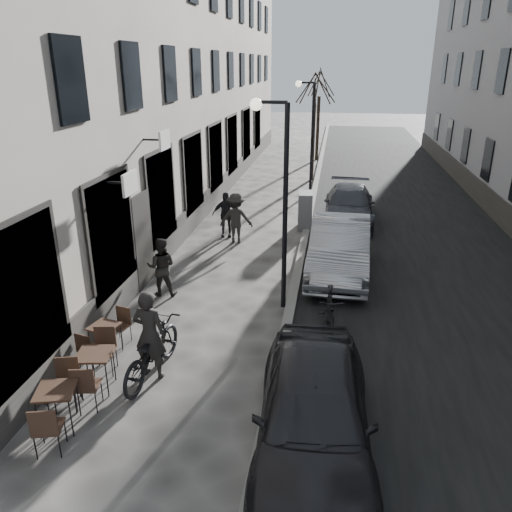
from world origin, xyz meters
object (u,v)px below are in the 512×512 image
(bistro_set_c, at_px, (105,337))
(utility_cabinet, at_px, (305,211))
(streetlamp_near, at_px, (278,184))
(car_far, at_px, (349,205))
(bicycle, at_px, (151,350))
(pedestrian_near, at_px, (161,267))
(streetlamp_far, at_px, (309,125))
(pedestrian_mid, at_px, (236,218))
(car_mid, at_px, (340,247))
(bistro_set_a, at_px, (58,404))
(bistro_set_b, at_px, (96,367))
(tree_near, at_px, (315,88))
(tree_far, at_px, (320,83))
(pedestrian_far, at_px, (226,215))
(car_near, at_px, (314,412))
(moped, at_px, (330,314))
(sign_board, at_px, (43,375))

(bistro_set_c, height_order, utility_cabinet, utility_cabinet)
(streetlamp_near, xyz_separation_m, car_far, (1.90, 7.69, -2.49))
(bicycle, relative_size, pedestrian_near, 1.35)
(utility_cabinet, distance_m, pedestrian_near, 7.18)
(streetlamp_far, xyz_separation_m, pedestrian_mid, (-1.95, -7.39, -2.29))
(car_mid, bearing_deg, bistro_set_a, -119.42)
(streetlamp_near, height_order, car_mid, streetlamp_near)
(streetlamp_far, height_order, bistro_set_b, streetlamp_far)
(car_far, bearing_deg, bistro_set_a, -109.84)
(tree_near, relative_size, tree_far, 1.00)
(utility_cabinet, xyz_separation_m, pedestrian_far, (-2.71, -1.37, 0.12))
(pedestrian_mid, relative_size, pedestrian_far, 1.07)
(tree_far, xyz_separation_m, car_far, (1.83, -13.31, -3.99))
(tree_near, distance_m, car_mid, 13.18)
(bistro_set_c, height_order, pedestrian_far, pedestrian_far)
(streetlamp_far, bearing_deg, pedestrian_mid, -104.76)
(car_near, bearing_deg, streetlamp_near, 100.64)
(pedestrian_mid, height_order, car_far, pedestrian_mid)
(tree_near, height_order, moped, tree_near)
(car_near, bearing_deg, car_far, 84.17)
(tree_far, height_order, sign_board, tree_far)
(streetlamp_far, relative_size, pedestrian_far, 3.15)
(utility_cabinet, distance_m, pedestrian_mid, 2.95)
(sign_board, xyz_separation_m, car_far, (5.74, 11.99, 0.26))
(sign_board, relative_size, pedestrian_far, 0.63)
(tree_far, distance_m, pedestrian_near, 21.38)
(pedestrian_near, bearing_deg, car_mid, -161.73)
(streetlamp_near, distance_m, car_far, 8.30)
(streetlamp_near, xyz_separation_m, bicycle, (-2.07, -3.40, -2.60))
(streetlamp_far, xyz_separation_m, tree_far, (0.07, 9.00, 1.50))
(tree_near, bearing_deg, bistro_set_b, -99.05)
(bistro_set_a, height_order, pedestrian_far, pedestrian_far)
(bistro_set_b, distance_m, moped, 5.06)
(streetlamp_far, bearing_deg, car_near, -86.06)
(bicycle, height_order, moped, bicycle)
(tree_near, height_order, tree_far, same)
(pedestrian_mid, xyz_separation_m, car_mid, (3.49, -2.12, -0.08))
(streetlamp_far, relative_size, pedestrian_near, 3.21)
(streetlamp_far, distance_m, bistro_set_b, 16.47)
(pedestrian_mid, bearing_deg, streetlamp_far, -108.73)
(tree_near, bearing_deg, tree_far, 90.00)
(bicycle, bearing_deg, streetlamp_near, -113.60)
(pedestrian_mid, bearing_deg, bistro_set_c, 75.57)
(bistro_set_b, height_order, sign_board, sign_board)
(streetlamp_near, bearing_deg, car_near, -76.81)
(pedestrian_near, xyz_separation_m, car_mid, (4.63, 2.28, -0.01))
(bicycle, xyz_separation_m, pedestrian_far, (-0.37, 8.58, 0.24))
(car_near, bearing_deg, bistro_set_c, 151.29)
(bicycle, distance_m, pedestrian_far, 8.59)
(streetlamp_far, distance_m, bistro_set_a, 17.59)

